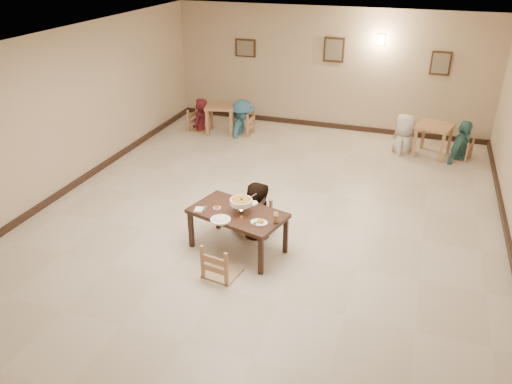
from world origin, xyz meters
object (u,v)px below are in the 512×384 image
at_px(bg_diner_a, 199,99).
at_px(bg_diner_c, 407,115).
at_px(bg_table_left, 221,110).
at_px(bg_chair_rr, 463,140).
at_px(bg_diner_d, 466,121).
at_px(bg_table_right, 434,131).
at_px(chair_far, 254,203).
at_px(bg_chair_lr, 242,113).
at_px(bg_chair_rl, 405,133).
at_px(chair_near, 222,244).
at_px(main_diner, 255,183).
at_px(drink_glass, 276,218).
at_px(bg_diner_b, 242,100).
at_px(bg_chair_ll, 200,110).
at_px(main_table, 238,216).
at_px(curry_warmer, 241,202).

relative_size(bg_diner_a, bg_diner_c, 0.95).
bearing_deg(bg_diner_c, bg_table_left, -76.51).
relative_size(bg_chair_rr, bg_diner_d, 0.50).
height_order(bg_table_right, bg_chair_rr, bg_chair_rr).
bearing_deg(chair_far, bg_chair_lr, 134.32).
relative_size(bg_table_right, bg_chair_rl, 1.04).
xyz_separation_m(chair_far, chair_near, (-0.02, -1.35, 0.01)).
bearing_deg(bg_chair_rr, chair_near, -10.62).
distance_m(main_diner, bg_chair_lr, 4.78).
height_order(bg_table_right, bg_diner_d, bg_diner_d).
xyz_separation_m(drink_glass, bg_diner_d, (2.75, 5.19, 0.12)).
height_order(chair_far, bg_diner_b, bg_diner_b).
bearing_deg(bg_chair_lr, bg_table_left, -81.32).
distance_m(chair_far, bg_diner_a, 5.13).
xyz_separation_m(bg_chair_ll, bg_diner_c, (5.03, 0.24, 0.35)).
distance_m(bg_chair_lr, bg_diner_c, 3.95).
xyz_separation_m(main_table, curry_warmer, (0.06, 0.00, 0.26)).
distance_m(curry_warmer, bg_chair_lr, 5.33).
xyz_separation_m(chair_near, bg_diner_b, (-1.80, 5.68, 0.37)).
relative_size(chair_near, bg_diner_d, 0.58).
xyz_separation_m(bg_chair_rl, bg_diner_b, (-3.94, -0.12, 0.45)).
bearing_deg(chair_near, main_diner, -83.97).
relative_size(bg_chair_ll, bg_diner_d, 0.61).
bearing_deg(main_diner, bg_table_left, -67.34).
distance_m(curry_warmer, bg_diner_d, 6.07).
relative_size(drink_glass, bg_chair_lr, 0.15).
relative_size(chair_near, bg_chair_lr, 0.93).
bearing_deg(bg_diner_d, drink_glass, 178.08).
relative_size(chair_far, bg_chair_rl, 1.14).
bearing_deg(bg_chair_lr, main_table, 21.69).
xyz_separation_m(main_table, chair_near, (0.01, -0.69, -0.09)).
bearing_deg(bg_chair_rr, bg_table_right, -68.55).
xyz_separation_m(bg_diner_a, bg_diner_b, (1.10, 0.12, 0.04)).
xyz_separation_m(bg_table_right, bg_diner_c, (-0.62, 0.06, 0.29)).
distance_m(main_diner, bg_diner_b, 4.77).
bearing_deg(bg_table_left, drink_glass, -59.47).
bearing_deg(bg_diner_b, bg_table_right, -95.82).
bearing_deg(curry_warmer, bg_chair_rr, 56.63).
relative_size(bg_table_left, bg_table_right, 0.98).
bearing_deg(chair_far, bg_table_right, 79.53).
bearing_deg(bg_chair_lr, bg_diner_a, -81.63).
xyz_separation_m(chair_far, bg_chair_rr, (3.37, 4.40, -0.06)).
distance_m(drink_glass, bg_chair_ll, 6.12).
bearing_deg(curry_warmer, chair_far, 92.34).
height_order(bg_diner_c, bg_diner_d, bg_diner_c).
relative_size(curry_warmer, bg_diner_a, 0.23).
bearing_deg(main_table, curry_warmer, 16.46).
bearing_deg(bg_table_right, bg_chair_lr, -179.30).
xyz_separation_m(main_diner, bg_chair_rl, (2.08, 4.51, -0.47)).
height_order(drink_glass, bg_diner_d, bg_diner_d).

